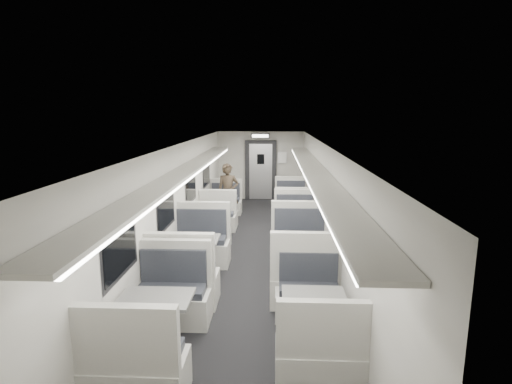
# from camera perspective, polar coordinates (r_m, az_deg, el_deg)

# --- Properties ---
(room) EXTENTS (3.24, 12.24, 2.64)m
(room) POSITION_cam_1_polar(r_m,az_deg,el_deg) (8.20, -0.72, -1.65)
(room) COLOR black
(room) RESTS_ON ground
(booth_left_a) EXTENTS (0.97, 1.97, 1.05)m
(booth_left_a) POSITION_cam_1_polar(r_m,az_deg,el_deg) (11.49, -4.80, -2.28)
(booth_left_a) COLOR #B1B1A6
(booth_left_a) RESTS_ON room
(booth_left_b) EXTENTS (0.96, 1.96, 1.05)m
(booth_left_b) POSITION_cam_1_polar(r_m,az_deg,el_deg) (9.85, -6.08, -4.62)
(booth_left_b) COLOR #B1B1A6
(booth_left_b) RESTS_ON room
(booth_left_c) EXTENTS (1.15, 2.33, 1.25)m
(booth_left_c) POSITION_cam_1_polar(r_m,az_deg,el_deg) (7.43, -9.07, -9.48)
(booth_left_c) COLOR #B1B1A6
(booth_left_c) RESTS_ON room
(booth_left_d) EXTENTS (1.10, 2.23, 1.19)m
(booth_left_d) POSITION_cam_1_polar(r_m,az_deg,el_deg) (5.45, -14.04, -17.95)
(booth_left_d) COLOR #B1B1A6
(booth_left_d) RESTS_ON room
(booth_right_a) EXTENTS (0.99, 2.01, 1.08)m
(booth_right_a) POSITION_cam_1_polar(r_m,az_deg,el_deg) (11.75, 5.14, -1.95)
(booth_right_a) COLOR #B1B1A6
(booth_right_a) RESTS_ON room
(booth_right_b) EXTENTS (1.04, 2.10, 1.12)m
(booth_right_b) POSITION_cam_1_polar(r_m,az_deg,el_deg) (9.42, 5.77, -5.17)
(booth_right_b) COLOR #B1B1A6
(booth_right_b) RESTS_ON room
(booth_right_c) EXTENTS (1.16, 2.36, 1.26)m
(booth_right_c) POSITION_cam_1_polar(r_m,az_deg,el_deg) (7.38, 6.68, -9.51)
(booth_right_c) COLOR #B1B1A6
(booth_right_c) RESTS_ON room
(booth_right_d) EXTENTS (1.00, 2.02, 1.08)m
(booth_right_d) POSITION_cam_1_polar(r_m,az_deg,el_deg) (5.57, 8.17, -17.46)
(booth_right_d) COLOR #B1B1A6
(booth_right_d) RESTS_ON room
(passenger) EXTENTS (0.66, 0.49, 1.66)m
(passenger) POSITION_cam_1_polar(r_m,az_deg,el_deg) (11.19, -4.01, -0.14)
(passenger) COLOR black
(passenger) RESTS_ON room
(window_a) EXTENTS (0.02, 1.18, 0.84)m
(window_a) POSITION_cam_1_polar(r_m,az_deg,el_deg) (11.66, -7.08, 2.86)
(window_a) COLOR black
(window_a) RESTS_ON room
(window_b) EXTENTS (0.02, 1.18, 0.84)m
(window_b) POSITION_cam_1_polar(r_m,az_deg,el_deg) (9.53, -9.27, 0.94)
(window_b) COLOR black
(window_b) RESTS_ON room
(window_c) EXTENTS (0.02, 1.18, 0.84)m
(window_c) POSITION_cam_1_polar(r_m,az_deg,el_deg) (7.43, -12.71, -2.08)
(window_c) COLOR black
(window_c) RESTS_ON room
(window_d) EXTENTS (0.02, 1.18, 0.84)m
(window_d) POSITION_cam_1_polar(r_m,az_deg,el_deg) (5.42, -18.81, -7.37)
(window_d) COLOR black
(window_d) RESTS_ON room
(luggage_rack_left) EXTENTS (0.46, 10.40, 0.09)m
(luggage_rack_left) POSITION_cam_1_polar(r_m,az_deg,el_deg) (7.94, -9.87, 3.02)
(luggage_rack_left) COLOR #B1B1A6
(luggage_rack_left) RESTS_ON room
(luggage_rack_right) EXTENTS (0.46, 10.40, 0.09)m
(luggage_rack_right) POSITION_cam_1_polar(r_m,az_deg,el_deg) (7.79, 8.32, 2.92)
(luggage_rack_right) COLOR #B1B1A6
(luggage_rack_right) RESTS_ON room
(vestibule_door) EXTENTS (1.10, 0.13, 2.10)m
(vestibule_door) POSITION_cam_1_polar(r_m,az_deg,el_deg) (14.06, 0.67, 3.08)
(vestibule_door) COLOR black
(vestibule_door) RESTS_ON room
(exit_sign) EXTENTS (0.62, 0.12, 0.16)m
(exit_sign) POSITION_cam_1_polar(r_m,az_deg,el_deg) (13.45, 0.62, 8.03)
(exit_sign) COLOR black
(exit_sign) RESTS_ON room
(wall_notice) EXTENTS (0.32, 0.02, 0.40)m
(wall_notice) POSITION_cam_1_polar(r_m,az_deg,el_deg) (13.98, 3.76, 4.92)
(wall_notice) COLOR white
(wall_notice) RESTS_ON room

